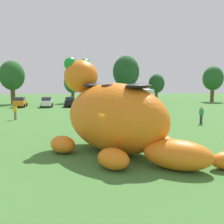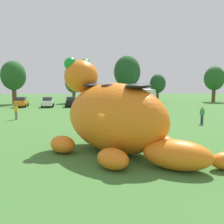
% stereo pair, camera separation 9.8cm
% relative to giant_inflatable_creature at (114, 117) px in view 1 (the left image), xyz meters
% --- Properties ---
extents(ground_plane, '(160.00, 160.00, 0.00)m').
position_rel_giant_inflatable_creature_xyz_m(ground_plane, '(0.23, -0.61, -2.09)').
color(ground_plane, '#427533').
extents(giant_inflatable_creature, '(9.99, 8.80, 5.72)m').
position_rel_giant_inflatable_creature_xyz_m(giant_inflatable_creature, '(0.00, 0.00, 0.00)').
color(giant_inflatable_creature, orange).
rests_on(giant_inflatable_creature, ground).
extents(car_orange, '(2.20, 4.23, 1.72)m').
position_rel_giant_inflatable_creature_xyz_m(car_orange, '(-12.77, 28.66, -1.23)').
color(car_orange, orange).
rests_on(car_orange, ground).
extents(car_white, '(2.16, 4.21, 1.72)m').
position_rel_giant_inflatable_creature_xyz_m(car_white, '(-8.22, 28.17, -1.23)').
color(car_white, white).
rests_on(car_white, ground).
extents(car_black, '(2.03, 4.14, 1.72)m').
position_rel_giant_inflatable_creature_xyz_m(car_black, '(-4.25, 28.21, -1.23)').
color(car_black, black).
rests_on(car_black, ground).
extents(car_blue, '(2.20, 4.23, 1.72)m').
position_rel_giant_inflatable_creature_xyz_m(car_blue, '(-0.48, 28.78, -1.23)').
color(car_blue, '#2347B7').
rests_on(car_blue, ground).
extents(car_silver, '(2.22, 4.24, 1.72)m').
position_rel_giant_inflatable_creature_xyz_m(car_silver, '(3.36, 28.75, -1.23)').
color(car_silver, '#B7BABF').
rests_on(car_silver, ground).
extents(box_truck, '(2.77, 6.54, 2.95)m').
position_rel_giant_inflatable_creature_xyz_m(box_truck, '(9.75, 30.40, -0.49)').
color(box_truck, '#333842').
rests_on(box_truck, ground).
extents(tree_left, '(4.72, 4.72, 8.38)m').
position_rel_giant_inflatable_creature_xyz_m(tree_left, '(-15.66, 34.76, 3.39)').
color(tree_left, brown).
rests_on(tree_left, ground).
extents(tree_mid_left, '(3.55, 3.55, 6.31)m').
position_rel_giant_inflatable_creature_xyz_m(tree_mid_left, '(-4.17, 36.37, 2.03)').
color(tree_mid_left, brown).
rests_on(tree_mid_left, ground).
extents(tree_centre_left, '(5.47, 5.47, 9.70)m').
position_rel_giant_inflatable_creature_xyz_m(tree_centre_left, '(6.86, 35.50, 4.25)').
color(tree_centre_left, brown).
rests_on(tree_centre_left, ground).
extents(tree_centre, '(3.40, 3.40, 6.04)m').
position_rel_giant_inflatable_creature_xyz_m(tree_centre, '(13.86, 36.90, 1.86)').
color(tree_centre, brown).
rests_on(tree_centre, ground).
extents(tree_centre_right, '(4.37, 4.37, 7.76)m').
position_rel_giant_inflatable_creature_xyz_m(tree_centre_right, '(26.38, 36.17, 2.98)').
color(tree_centre_right, brown).
rests_on(tree_centre_right, ground).
extents(spectator_near_inflatable, '(0.38, 0.26, 1.71)m').
position_rel_giant_inflatable_creature_xyz_m(spectator_near_inflatable, '(3.26, 17.19, -1.24)').
color(spectator_near_inflatable, black).
rests_on(spectator_near_inflatable, ground).
extents(spectator_mid_field, '(0.38, 0.26, 1.71)m').
position_rel_giant_inflatable_creature_xyz_m(spectator_mid_field, '(1.16, 9.43, -1.24)').
color(spectator_mid_field, '#726656').
rests_on(spectator_mid_field, ground).
extents(spectator_by_cars, '(0.38, 0.26, 1.71)m').
position_rel_giant_inflatable_creature_xyz_m(spectator_by_cars, '(9.88, 8.77, -1.24)').
color(spectator_by_cars, '#2D334C').
rests_on(spectator_by_cars, ground).
extents(spectator_far_side, '(0.38, 0.26, 1.71)m').
position_rel_giant_inflatable_creature_xyz_m(spectator_far_side, '(-9.46, 13.73, -1.24)').
color(spectator_far_side, '#726656').
rests_on(spectator_far_side, ground).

